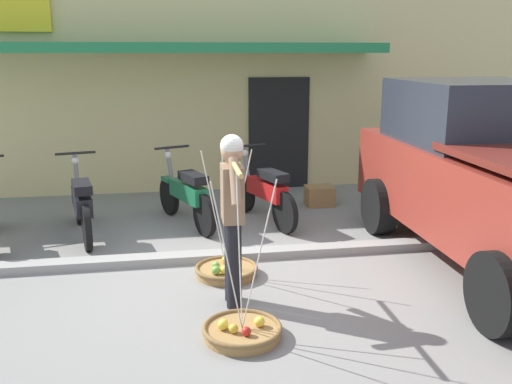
{
  "coord_description": "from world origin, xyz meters",
  "views": [
    {
      "loc": [
        -0.69,
        -5.69,
        2.44
      ],
      "look_at": [
        0.38,
        0.6,
        0.85
      ],
      "focal_mm": 39.63,
      "sensor_mm": 36.0,
      "label": 1
    }
  ],
  "objects_px": {
    "motorcycle_third_in_row": "(186,195)",
    "fruit_vendor": "(232,209)",
    "fruit_basket_left_side": "(226,270)",
    "wooden_crate": "(319,196)",
    "motorcycle_second_in_row": "(82,204)",
    "fruit_basket_right_side": "(242,330)",
    "parked_truck": "(503,178)",
    "motorcycle_end_of_row": "(265,192)"
  },
  "relations": [
    {
      "from": "fruit_basket_left_side",
      "to": "motorcycle_second_in_row",
      "type": "height_order",
      "value": "fruit_basket_left_side"
    },
    {
      "from": "fruit_vendor",
      "to": "fruit_basket_left_side",
      "type": "relative_size",
      "value": 1.17
    },
    {
      "from": "fruit_basket_right_side",
      "to": "motorcycle_second_in_row",
      "type": "bearing_deg",
      "value": 118.7
    },
    {
      "from": "motorcycle_third_in_row",
      "to": "fruit_vendor",
      "type": "bearing_deg",
      "value": -83.26
    },
    {
      "from": "fruit_basket_right_side",
      "to": "motorcycle_second_in_row",
      "type": "height_order",
      "value": "fruit_basket_right_side"
    },
    {
      "from": "fruit_basket_right_side",
      "to": "wooden_crate",
      "type": "bearing_deg",
      "value": 65.62
    },
    {
      "from": "fruit_basket_right_side",
      "to": "motorcycle_end_of_row",
      "type": "distance_m",
      "value": 3.5
    },
    {
      "from": "parked_truck",
      "to": "wooden_crate",
      "type": "bearing_deg",
      "value": 115.12
    },
    {
      "from": "fruit_basket_left_side",
      "to": "fruit_basket_right_side",
      "type": "bearing_deg",
      "value": -91.11
    },
    {
      "from": "motorcycle_third_in_row",
      "to": "motorcycle_end_of_row",
      "type": "distance_m",
      "value": 1.13
    },
    {
      "from": "wooden_crate",
      "to": "motorcycle_second_in_row",
      "type": "bearing_deg",
      "value": -164.3
    },
    {
      "from": "fruit_vendor",
      "to": "parked_truck",
      "type": "height_order",
      "value": "parked_truck"
    },
    {
      "from": "fruit_vendor",
      "to": "wooden_crate",
      "type": "bearing_deg",
      "value": 61.49
    },
    {
      "from": "fruit_basket_right_side",
      "to": "fruit_vendor",
      "type": "bearing_deg",
      "value": 88.72
    },
    {
      "from": "parked_truck",
      "to": "wooden_crate",
      "type": "height_order",
      "value": "parked_truck"
    },
    {
      "from": "motorcycle_second_in_row",
      "to": "parked_truck",
      "type": "bearing_deg",
      "value": -20.46
    },
    {
      "from": "fruit_basket_left_side",
      "to": "fruit_basket_right_side",
      "type": "height_order",
      "value": "same"
    },
    {
      "from": "fruit_basket_left_side",
      "to": "wooden_crate",
      "type": "bearing_deg",
      "value": 55.73
    },
    {
      "from": "motorcycle_third_in_row",
      "to": "parked_truck",
      "type": "distance_m",
      "value": 4.15
    },
    {
      "from": "motorcycle_end_of_row",
      "to": "wooden_crate",
      "type": "bearing_deg",
      "value": 35.76
    },
    {
      "from": "wooden_crate",
      "to": "fruit_basket_right_side",
      "type": "bearing_deg",
      "value": -114.38
    },
    {
      "from": "fruit_basket_left_side",
      "to": "parked_truck",
      "type": "relative_size",
      "value": 0.31
    },
    {
      "from": "motorcycle_third_in_row",
      "to": "motorcycle_end_of_row",
      "type": "height_order",
      "value": "same"
    },
    {
      "from": "motorcycle_end_of_row",
      "to": "parked_truck",
      "type": "relative_size",
      "value": 0.37
    },
    {
      "from": "fruit_basket_left_side",
      "to": "parked_truck",
      "type": "bearing_deg",
      "value": -2.41
    },
    {
      "from": "fruit_basket_left_side",
      "to": "motorcycle_end_of_row",
      "type": "relative_size",
      "value": 0.83
    },
    {
      "from": "motorcycle_second_in_row",
      "to": "motorcycle_third_in_row",
      "type": "xyz_separation_m",
      "value": [
        1.41,
        0.29,
        0.0
      ]
    },
    {
      "from": "fruit_basket_right_side",
      "to": "motorcycle_end_of_row",
      "type": "relative_size",
      "value": 0.83
    },
    {
      "from": "motorcycle_end_of_row",
      "to": "fruit_basket_right_side",
      "type": "bearing_deg",
      "value": -103.72
    },
    {
      "from": "fruit_vendor",
      "to": "motorcycle_second_in_row",
      "type": "distance_m",
      "value": 3.02
    },
    {
      "from": "motorcycle_second_in_row",
      "to": "motorcycle_end_of_row",
      "type": "relative_size",
      "value": 1.02
    },
    {
      "from": "motorcycle_end_of_row",
      "to": "parked_truck",
      "type": "distance_m",
      "value": 3.22
    },
    {
      "from": "motorcycle_end_of_row",
      "to": "motorcycle_second_in_row",
      "type": "bearing_deg",
      "value": -174.32
    },
    {
      "from": "motorcycle_third_in_row",
      "to": "wooden_crate",
      "type": "xyz_separation_m",
      "value": [
        2.18,
        0.72,
        -0.29
      ]
    },
    {
      "from": "fruit_basket_left_side",
      "to": "wooden_crate",
      "type": "xyz_separation_m",
      "value": [
        1.85,
        2.71,
        0.09
      ]
    },
    {
      "from": "fruit_vendor",
      "to": "motorcycle_end_of_row",
      "type": "height_order",
      "value": "fruit_vendor"
    },
    {
      "from": "fruit_basket_right_side",
      "to": "wooden_crate",
      "type": "xyz_separation_m",
      "value": [
        1.88,
        4.14,
        0.09
      ]
    },
    {
      "from": "motorcycle_end_of_row",
      "to": "parked_truck",
      "type": "bearing_deg",
      "value": -41.24
    },
    {
      "from": "fruit_basket_left_side",
      "to": "parked_truck",
      "type": "xyz_separation_m",
      "value": [
        3.18,
        -0.13,
        0.96
      ]
    },
    {
      "from": "motorcycle_third_in_row",
      "to": "parked_truck",
      "type": "relative_size",
      "value": 0.36
    },
    {
      "from": "fruit_basket_right_side",
      "to": "motorcycle_third_in_row",
      "type": "height_order",
      "value": "fruit_basket_right_side"
    },
    {
      "from": "fruit_vendor",
      "to": "motorcycle_end_of_row",
      "type": "bearing_deg",
      "value": 73.11
    }
  ]
}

